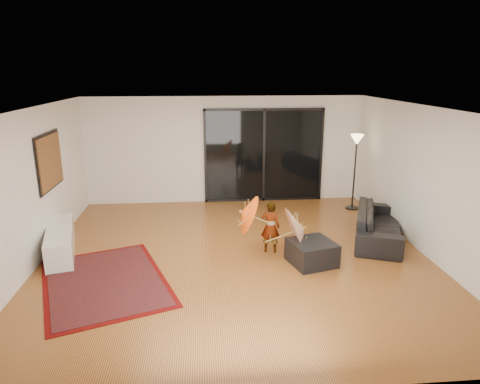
{
  "coord_description": "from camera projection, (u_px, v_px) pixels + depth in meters",
  "views": [
    {
      "loc": [
        -0.58,
        -7.24,
        3.32
      ],
      "look_at": [
        0.12,
        0.47,
        1.1
      ],
      "focal_mm": 32.0,
      "sensor_mm": 36.0,
      "label": 1
    }
  ],
  "objects": [
    {
      "name": "floor",
      "position": [
        236.0,
        256.0,
        7.9
      ],
      "size": [
        7.0,
        7.0,
        0.0
      ],
      "primitive_type": "plane",
      "color": "#AD682F",
      "rests_on": "ground"
    },
    {
      "name": "ceiling",
      "position": [
        236.0,
        108.0,
        7.16
      ],
      "size": [
        7.0,
        7.0,
        0.0
      ],
      "primitive_type": "plane",
      "rotation": [
        3.14,
        0.0,
        0.0
      ],
      "color": "white",
      "rests_on": "wall_back"
    },
    {
      "name": "wall_back",
      "position": [
        225.0,
        150.0,
        10.88
      ],
      "size": [
        7.0,
        0.0,
        7.0
      ],
      "primitive_type": "plane",
      "rotation": [
        1.57,
        0.0,
        0.0
      ],
      "color": "silver",
      "rests_on": "floor"
    },
    {
      "name": "wall_front",
      "position": [
        264.0,
        279.0,
        4.18
      ],
      "size": [
        7.0,
        0.0,
        7.0
      ],
      "primitive_type": "plane",
      "rotation": [
        -1.57,
        0.0,
        0.0
      ],
      "color": "silver",
      "rests_on": "floor"
    },
    {
      "name": "wall_left",
      "position": [
        30.0,
        191.0,
        7.23
      ],
      "size": [
        0.0,
        7.0,
        7.0
      ],
      "primitive_type": "plane",
      "rotation": [
        1.57,
        0.0,
        1.57
      ],
      "color": "silver",
      "rests_on": "floor"
    },
    {
      "name": "wall_right",
      "position": [
        426.0,
        181.0,
        7.83
      ],
      "size": [
        0.0,
        7.0,
        7.0
      ],
      "primitive_type": "plane",
      "rotation": [
        1.57,
        0.0,
        -1.57
      ],
      "color": "silver",
      "rests_on": "floor"
    },
    {
      "name": "sliding_door",
      "position": [
        264.0,
        156.0,
        10.97
      ],
      "size": [
        3.06,
        0.07,
        2.4
      ],
      "color": "black",
      "rests_on": "wall_back"
    },
    {
      "name": "painting",
      "position": [
        50.0,
        161.0,
        8.1
      ],
      "size": [
        0.04,
        1.28,
        1.08
      ],
      "color": "black",
      "rests_on": "wall_left"
    },
    {
      "name": "media_console",
      "position": [
        60.0,
        241.0,
        7.96
      ],
      "size": [
        0.89,
        1.86,
        0.5
      ],
      "primitive_type": "cube",
      "rotation": [
        0.0,
        0.0,
        0.26
      ],
      "color": "white",
      "rests_on": "floor"
    },
    {
      "name": "speaker",
      "position": [
        56.0,
        251.0,
        7.71
      ],
      "size": [
        0.34,
        0.34,
        0.36
      ],
      "primitive_type": "cube",
      "rotation": [
        0.0,
        0.0,
        0.11
      ],
      "color": "#424244",
      "rests_on": "floor"
    },
    {
      "name": "persian_rug",
      "position": [
        105.0,
        282.0,
        6.94
      ],
      "size": [
        2.61,
        3.04,
        0.02
      ],
      "rotation": [
        0.0,
        0.0,
        0.35
      ],
      "color": "#550807",
      "rests_on": "floor"
    },
    {
      "name": "sofa",
      "position": [
        379.0,
        224.0,
        8.64
      ],
      "size": [
        1.6,
        2.34,
        0.64
      ],
      "primitive_type": "imported",
      "rotation": [
        0.0,
        0.0,
        1.19
      ],
      "color": "black",
      "rests_on": "floor"
    },
    {
      "name": "ottoman",
      "position": [
        312.0,
        253.0,
        7.56
      ],
      "size": [
        0.89,
        0.89,
        0.41
      ],
      "primitive_type": "cube",
      "rotation": [
        0.0,
        0.0,
        0.27
      ],
      "color": "black",
      "rests_on": "floor"
    },
    {
      "name": "floor_lamp",
      "position": [
        356.0,
        151.0,
        10.23
      ],
      "size": [
        0.32,
        0.32,
        1.85
      ],
      "color": "black",
      "rests_on": "floor"
    },
    {
      "name": "child",
      "position": [
        270.0,
        227.0,
        7.98
      ],
      "size": [
        0.4,
        0.3,
        0.98
      ],
      "primitive_type": "imported",
      "rotation": [
        0.0,
        0.0,
        2.94
      ],
      "color": "#999999",
      "rests_on": "floor"
    },
    {
      "name": "parasol_orange",
      "position": [
        241.0,
        216.0,
        7.82
      ],
      "size": [
        0.47,
        0.75,
        0.82
      ],
      "rotation": [
        0.0,
        -1.16,
        0.0
      ],
      "color": "#FE560D",
      "rests_on": "child"
    },
    {
      "name": "parasol_white",
      "position": [
        304.0,
        228.0,
        7.89
      ],
      "size": [
        0.53,
        0.95,
        0.96
      ],
      "rotation": [
        0.0,
        1.23,
        0.0
      ],
      "color": "white",
      "rests_on": "floor"
    }
  ]
}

